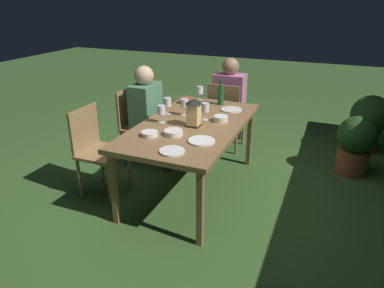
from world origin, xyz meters
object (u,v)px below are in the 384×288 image
object	(u,v)px
plate_b	(201,141)
chair_side_left_b	(96,147)
bowl_salad	(221,118)
wine_glass_d	(184,104)
plate_c	(231,110)
plate_a	(172,151)
bowl_dip	(187,100)
potted_plant_corner	(355,144)
chair_head_near	(226,113)
bowl_bread	(173,132)
person_in_green	(151,112)
chair_side_left_a	(137,122)
dining_table	(192,128)
potted_plant_by_hedge	(370,119)
bowl_olives	(150,134)
person_in_pink	(231,98)
wine_glass_c	(205,108)
wine_glass_a	(161,111)
wine_glass_b	(200,91)
lantern_centerpiece	(194,111)
green_bottle_on_table	(221,95)
wine_glass_e	(168,103)

from	to	relation	value
plate_b	chair_side_left_b	bearing A→B (deg)	-90.33
chair_side_left_b	bowl_salad	distance (m)	1.24
wine_glass_d	plate_c	xyz separation A→B (m)	(-0.33, 0.40, -0.11)
plate_a	bowl_dip	size ratio (longest dim) A/B	1.34
plate_b	potted_plant_corner	world-z (taller)	plate_b
chair_head_near	bowl_bread	xyz separation A→B (m)	(1.44, -0.04, 0.26)
bowl_bread	potted_plant_corner	size ratio (longest dim) A/B	0.25
person_in_green	bowl_bread	bearing A→B (deg)	40.56
person_in_green	chair_side_left_b	distance (m)	0.81
bowl_dip	chair_side_left_a	bearing A→B (deg)	-68.38
wine_glass_d	plate_b	xyz separation A→B (m)	(0.59, 0.41, -0.11)
chair_side_left_a	bowl_bread	size ratio (longest dim) A/B	5.27
dining_table	chair_side_left_a	bearing A→B (deg)	-114.25
dining_table	potted_plant_corner	xyz separation A→B (m)	(-1.03, 1.51, -0.32)
chair_side_left_a	potted_plant_by_hedge	world-z (taller)	chair_side_left_a
bowl_olives	potted_plant_by_hedge	distance (m)	2.91
person_in_pink	potted_plant_corner	distance (m)	1.56
chair_side_left_a	potted_plant_by_hedge	size ratio (longest dim) A/B	1.20
bowl_bread	wine_glass_c	bearing A→B (deg)	166.61
person_in_pink	wine_glass_d	distance (m)	1.13
bowl_olives	wine_glass_a	bearing A→B (deg)	-170.30
wine_glass_b	potted_plant_by_hedge	world-z (taller)	wine_glass_b
dining_table	bowl_dip	size ratio (longest dim) A/B	11.28
lantern_centerpiece	bowl_olives	xyz separation A→B (m)	(0.38, -0.26, -0.13)
lantern_centerpiece	green_bottle_on_table	world-z (taller)	green_bottle_on_table
chair_head_near	person_in_pink	xyz separation A→B (m)	(-0.20, 0.00, 0.15)
wine_glass_b	bowl_bread	distance (m)	1.10
dining_table	lantern_centerpiece	xyz separation A→B (m)	(0.07, 0.04, 0.20)
person_in_green	bowl_dip	bearing A→B (deg)	121.78
dining_table	bowl_olives	world-z (taller)	bowl_olives
potted_plant_corner	wine_glass_d	bearing A→B (deg)	-63.62
wine_glass_c	bowl_olives	size ratio (longest dim) A/B	1.16
dining_table	bowl_salad	bearing A→B (deg)	123.87
person_in_pink	plate_a	size ratio (longest dim) A/B	5.67
plate_c	potted_plant_by_hedge	bearing A→B (deg)	129.84
lantern_centerpiece	plate_c	bearing A→B (deg)	162.55
green_bottle_on_table	bowl_dip	bearing A→B (deg)	-75.90
wine_glass_d	bowl_salad	bearing A→B (deg)	84.52
dining_table	plate_a	distance (m)	0.68
bowl_salad	potted_plant_by_hedge	size ratio (longest dim) A/B	0.19
bowl_salad	potted_plant_by_hedge	bearing A→B (deg)	137.59
wine_glass_e	plate_a	size ratio (longest dim) A/B	0.83
wine_glass_e	bowl_bread	size ratio (longest dim) A/B	1.02
wine_glass_a	wine_glass_c	xyz separation A→B (m)	(-0.23, 0.36, 0.00)
wine_glass_e	bowl_olives	xyz separation A→B (m)	(0.62, 0.13, -0.10)
chair_head_near	wine_glass_d	size ratio (longest dim) A/B	5.15
wine_glass_e	bowl_olives	world-z (taller)	wine_glass_e
plate_b	potted_plant_corner	xyz separation A→B (m)	(-1.42, 1.27, -0.38)
wine_glass_b	wine_glass_e	distance (m)	0.58
dining_table	green_bottle_on_table	world-z (taller)	green_bottle_on_table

